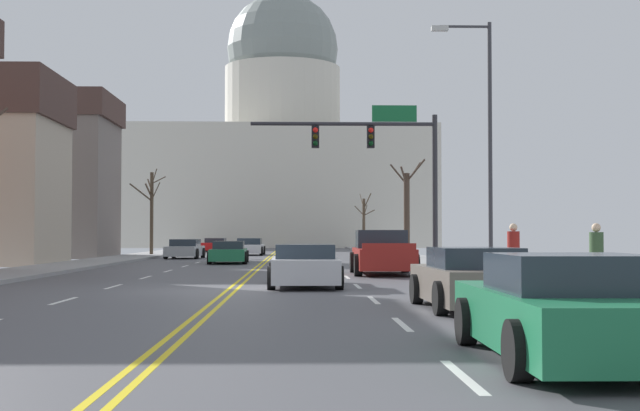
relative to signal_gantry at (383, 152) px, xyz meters
The scene contains 19 objects.
ground 15.06m from the signal_gantry, 112.29° to the right, with size 20.00×180.00×0.20m.
signal_gantry is the anchor object (origin of this frame).
street_lamp_right 8.09m from the signal_gantry, 71.48° to the right, with size 2.02×0.24×8.47m.
capitol_building 68.41m from the signal_gantry, 94.54° to the left, with size 35.02×23.22×33.35m.
pickup_truck_near_00 5.73m from the signal_gantry, 96.24° to the right, with size 2.37×5.23×1.66m.
sedan_near_01 12.68m from the signal_gantry, 106.77° to the right, with size 2.11×4.72×1.21m.
sedan_near_02 19.36m from the signal_gantry, 90.42° to the right, with size 2.08×4.33×1.24m.
sedan_near_03 26.19m from the signal_gantry, 90.94° to the right, with size 2.17×4.72×1.27m.
sedan_oncoming_00 11.80m from the signal_gantry, 130.89° to the left, with size 2.08×4.65×1.14m.
sedan_oncoming_01 20.74m from the signal_gantry, 121.47° to the left, with size 2.21×4.32×1.19m.
sedan_oncoming_02 26.98m from the signal_gantry, 105.34° to the left, with size 2.16×4.68×1.21m.
sedan_oncoming_03 38.44m from the signal_gantry, 106.04° to the left, with size 2.17×4.29×1.17m.
flank_building_00 29.02m from the signal_gantry, 138.94° to the left, with size 13.05×7.16×10.40m.
bare_tree_00 41.03m from the signal_gantry, 86.61° to the left, with size 1.80×2.09×5.08m.
bare_tree_02 14.77m from the signal_gantry, 78.70° to the left, with size 1.94×2.39×5.75m.
bare_tree_03 26.48m from the signal_gantry, 120.97° to the left, with size 2.45×2.08×5.77m.
pedestrian_00 16.10m from the signal_gantry, 76.30° to the right, with size 0.35×0.34×1.63m.
pedestrian_01 13.21m from the signal_gantry, 79.21° to the right, with size 0.35×0.34×1.66m.
bicycle_parked 11.93m from the signal_gantry, 73.36° to the right, with size 0.12×1.77×0.85m.
Camera 1 is at (1.74, -22.71, 1.50)m, focal length 47.91 mm.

